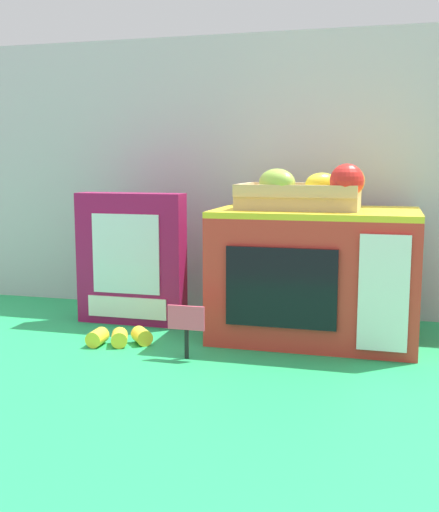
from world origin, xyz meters
name	(u,v)px	position (x,y,z in m)	size (l,w,h in m)	color
ground_plane	(228,330)	(0.00, 0.00, 0.00)	(1.70, 1.70, 0.00)	#219E54
display_back_panel	(250,176)	(0.00, 0.20, 0.33)	(1.61, 0.03, 0.66)	#B7BABF
toy_microwave	(315,274)	(0.19, 0.00, 0.13)	(0.41, 0.27, 0.27)	red
food_groups_crate	(309,193)	(0.17, -0.01, 0.30)	(0.25, 0.18, 0.09)	tan
cookie_set_box	(131,259)	(-0.23, 0.00, 0.15)	(0.24, 0.06, 0.29)	#99144C
price_sign	(186,323)	(-0.03, -0.21, 0.07)	(0.07, 0.01, 0.10)	black
loose_toy_banana	(120,337)	(-0.18, -0.17, 0.02)	(0.12, 0.08, 0.03)	yellow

